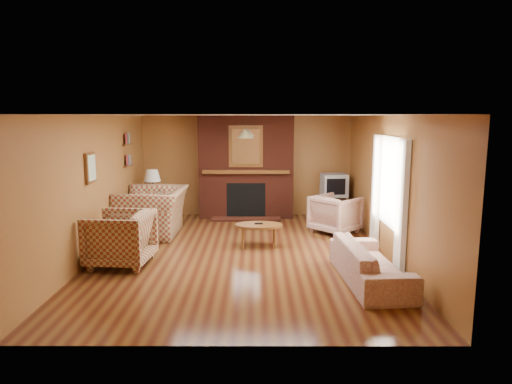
{
  "coord_description": "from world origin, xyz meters",
  "views": [
    {
      "loc": [
        0.25,
        -7.7,
        2.38
      ],
      "look_at": [
        0.24,
        0.6,
        1.0
      ],
      "focal_mm": 32.0,
      "sensor_mm": 36.0,
      "label": 1
    }
  ],
  "objects_px": {
    "floral_armchair": "(335,214)",
    "side_table": "(153,209)",
    "floral_sofa": "(370,263)",
    "fireplace": "(246,168)",
    "plaid_armchair": "(120,238)",
    "tv_stand": "(333,207)",
    "crt_tv": "(334,185)",
    "table_lamp": "(152,182)",
    "coffee_table": "(259,227)",
    "plaid_loveseat": "(153,212)"
  },
  "relations": [
    {
      "from": "floral_sofa",
      "to": "side_table",
      "type": "xyz_separation_m",
      "value": [
        -4.0,
        3.8,
        0.01
      ]
    },
    {
      "from": "coffee_table",
      "to": "tv_stand",
      "type": "bearing_deg",
      "value": 53.23
    },
    {
      "from": "side_table",
      "to": "table_lamp",
      "type": "xyz_separation_m",
      "value": [
        0.0,
        -0.0,
        0.64
      ]
    },
    {
      "from": "fireplace",
      "to": "crt_tv",
      "type": "bearing_deg",
      "value": -5.3
    },
    {
      "from": "floral_armchair",
      "to": "side_table",
      "type": "relative_size",
      "value": 1.47
    },
    {
      "from": "plaid_loveseat",
      "to": "floral_sofa",
      "type": "height_order",
      "value": "plaid_loveseat"
    },
    {
      "from": "floral_sofa",
      "to": "coffee_table",
      "type": "relative_size",
      "value": 2.22
    },
    {
      "from": "fireplace",
      "to": "crt_tv",
      "type": "height_order",
      "value": "fireplace"
    },
    {
      "from": "tv_stand",
      "to": "fireplace",
      "type": "bearing_deg",
      "value": 175.46
    },
    {
      "from": "floral_armchair",
      "to": "table_lamp",
      "type": "xyz_separation_m",
      "value": [
        -3.98,
        0.95,
        0.54
      ]
    },
    {
      "from": "crt_tv",
      "to": "fireplace",
      "type": "bearing_deg",
      "value": 174.7
    },
    {
      "from": "floral_sofa",
      "to": "crt_tv",
      "type": "height_order",
      "value": "crt_tv"
    },
    {
      "from": "plaid_loveseat",
      "to": "floral_sofa",
      "type": "relative_size",
      "value": 0.75
    },
    {
      "from": "plaid_armchair",
      "to": "crt_tv",
      "type": "bearing_deg",
      "value": 135.08
    },
    {
      "from": "table_lamp",
      "to": "fireplace",
      "type": "bearing_deg",
      "value": 14.29
    },
    {
      "from": "plaid_armchair",
      "to": "side_table",
      "type": "xyz_separation_m",
      "value": [
        -0.15,
        3.05,
        -0.15
      ]
    },
    {
      "from": "plaid_armchair",
      "to": "floral_sofa",
      "type": "relative_size",
      "value": 0.5
    },
    {
      "from": "floral_armchair",
      "to": "crt_tv",
      "type": "bearing_deg",
      "value": -50.39
    },
    {
      "from": "plaid_loveseat",
      "to": "crt_tv",
      "type": "height_order",
      "value": "crt_tv"
    },
    {
      "from": "floral_sofa",
      "to": "tv_stand",
      "type": "distance_m",
      "value": 4.15
    },
    {
      "from": "plaid_armchair",
      "to": "crt_tv",
      "type": "distance_m",
      "value": 5.26
    },
    {
      "from": "floral_armchair",
      "to": "crt_tv",
      "type": "height_order",
      "value": "crt_tv"
    },
    {
      "from": "floral_armchair",
      "to": "table_lamp",
      "type": "distance_m",
      "value": 4.12
    },
    {
      "from": "fireplace",
      "to": "plaid_loveseat",
      "type": "bearing_deg",
      "value": -138.17
    },
    {
      "from": "floral_armchair",
      "to": "table_lamp",
      "type": "relative_size",
      "value": 1.38
    },
    {
      "from": "floral_sofa",
      "to": "fireplace",
      "type": "bearing_deg",
      "value": 19.98
    },
    {
      "from": "side_table",
      "to": "crt_tv",
      "type": "distance_m",
      "value": 4.2
    },
    {
      "from": "floral_sofa",
      "to": "crt_tv",
      "type": "distance_m",
      "value": 4.18
    },
    {
      "from": "fireplace",
      "to": "coffee_table",
      "type": "height_order",
      "value": "fireplace"
    },
    {
      "from": "fireplace",
      "to": "side_table",
      "type": "bearing_deg",
      "value": -165.71
    },
    {
      "from": "floral_sofa",
      "to": "table_lamp",
      "type": "height_order",
      "value": "table_lamp"
    },
    {
      "from": "coffee_table",
      "to": "table_lamp",
      "type": "height_order",
      "value": "table_lamp"
    },
    {
      "from": "side_table",
      "to": "table_lamp",
      "type": "height_order",
      "value": "table_lamp"
    },
    {
      "from": "floral_armchair",
      "to": "floral_sofa",
      "type": "bearing_deg",
      "value": 137.67
    },
    {
      "from": "plaid_armchair",
      "to": "floral_armchair",
      "type": "distance_m",
      "value": 4.37
    },
    {
      "from": "crt_tv",
      "to": "plaid_armchair",
      "type": "bearing_deg",
      "value": -139.69
    },
    {
      "from": "tv_stand",
      "to": "crt_tv",
      "type": "xyz_separation_m",
      "value": [
        0.0,
        -0.01,
        0.53
      ]
    },
    {
      "from": "table_lamp",
      "to": "tv_stand",
      "type": "bearing_deg",
      "value": 4.82
    },
    {
      "from": "fireplace",
      "to": "plaid_loveseat",
      "type": "relative_size",
      "value": 1.66
    },
    {
      "from": "tv_stand",
      "to": "floral_sofa",
      "type": "bearing_deg",
      "value": -91.46
    },
    {
      "from": "side_table",
      "to": "floral_sofa",
      "type": "bearing_deg",
      "value": -43.51
    },
    {
      "from": "fireplace",
      "to": "floral_armchair",
      "type": "bearing_deg",
      "value": -38.35
    },
    {
      "from": "coffee_table",
      "to": "crt_tv",
      "type": "distance_m",
      "value": 2.97
    },
    {
      "from": "plaid_armchair",
      "to": "crt_tv",
      "type": "relative_size",
      "value": 1.62
    },
    {
      "from": "floral_armchair",
      "to": "crt_tv",
      "type": "xyz_separation_m",
      "value": [
        0.17,
        1.29,
        0.41
      ]
    },
    {
      "from": "fireplace",
      "to": "plaid_armchair",
      "type": "height_order",
      "value": "fireplace"
    },
    {
      "from": "tv_stand",
      "to": "crt_tv",
      "type": "relative_size",
      "value": 0.91
    },
    {
      "from": "fireplace",
      "to": "coffee_table",
      "type": "relative_size",
      "value": 2.75
    },
    {
      "from": "plaid_loveseat",
      "to": "tv_stand",
      "type": "xyz_separation_m",
      "value": [
        3.9,
        1.47,
        -0.2
      ]
    },
    {
      "from": "floral_sofa",
      "to": "side_table",
      "type": "bearing_deg",
      "value": 42.79
    }
  ]
}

